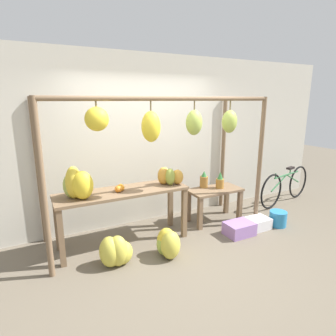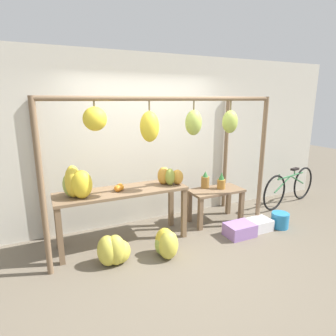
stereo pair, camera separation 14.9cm
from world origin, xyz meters
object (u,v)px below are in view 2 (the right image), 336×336
Objects in this scene: banana_pile_ground_right at (166,243)px; blue_bucket at (280,220)px; banana_pile_on_table at (77,184)px; parked_bicycle at (290,187)px; banana_pile_ground_left at (113,251)px; fruit_crate_white at (240,230)px; fruit_crate_purple at (258,225)px; orange_pile at (119,188)px; pineapple_cluster at (213,181)px; papaya_pile at (169,176)px.

banana_pile_ground_right reaches higher than blue_bucket.
parked_bicycle is at bearing 1.94° from banana_pile_on_table.
banana_pile_ground_left is at bearing -55.37° from banana_pile_on_table.
parked_bicycle is at bearing 9.30° from banana_pile_ground_left.
fruit_crate_white reaches higher than fruit_crate_purple.
parked_bicycle is (1.79, 0.69, 0.26)m from fruit_crate_white.
banana_pile_on_table reaches higher than banana_pile_ground_left.
banana_pile_ground_left is at bearing -170.70° from parked_bicycle.
orange_pile reaches higher than banana_pile_ground_right.
banana_pile_ground_left is 1.04× the size of fruit_crate_white.
banana_pile_on_table is at bearing -175.94° from pineapple_cluster.
orange_pile is 1.97m from fruit_crate_white.
orange_pile reaches higher than fruit_crate_white.
banana_pile_ground_left reaches higher than fruit_crate_white.
orange_pile is at bearing 166.60° from blue_bucket.
blue_bucket is 0.40m from fruit_crate_purple.
blue_bucket is at bearing -18.21° from papaya_pile.
blue_bucket is at bearing -2.65° from fruit_crate_white.
fruit_crate_purple is (-1.38, -0.65, -0.27)m from parked_bicycle.
fruit_crate_white is 1.11× the size of fruit_crate_purple.
fruit_crate_white is (1.73, -0.57, -0.76)m from orange_pile.
fruit_crate_white is at bearing -2.10° from banana_pile_ground_left.
banana_pile_ground_left is 1.63× the size of blue_bucket.
parked_bicycle is at bearing 36.31° from blue_bucket.
blue_bucket is 1.25m from parked_bicycle.
orange_pile is 1.70m from pineapple_cluster.
papaya_pile is (1.34, -0.01, -0.05)m from banana_pile_on_table.
parked_bicycle is at bearing 25.39° from fruit_crate_purple.
banana_pile_ground_left is at bearing -161.68° from pineapple_cluster.
fruit_crate_white is at bearing 177.35° from blue_bucket.
banana_pile_on_table is 1.43m from banana_pile_ground_right.
fruit_crate_purple is (2.71, -0.52, -0.90)m from banana_pile_on_table.
blue_bucket is 0.71× the size of fruit_crate_purple.
fruit_crate_purple is (-0.39, 0.07, -0.04)m from blue_bucket.
banana_pile_ground_right is at bearing -166.70° from parked_bicycle.
papaya_pile reaches higher than parked_bicycle.
banana_pile_ground_right is at bearing 179.96° from blue_bucket.
pineapple_cluster reaches higher than banana_pile_ground_right.
orange_pile is 0.47× the size of pineapple_cluster.
pineapple_cluster is 0.93m from fruit_crate_white.
fruit_crate_purple is at bearing 4.71° from fruit_crate_white.
banana_pile_ground_left is at bearing 177.74° from blue_bucket.
banana_pile_on_table is 0.27× the size of parked_bicycle.
papaya_pile is (-2.75, -0.15, 0.58)m from parked_bicycle.
banana_pile_ground_right is 0.27× the size of parked_bicycle.
papaya_pile reaches higher than banana_pile_ground_right.
blue_bucket is (2.53, -0.60, -0.73)m from orange_pile.
papaya_pile is (-0.96, 0.54, 0.84)m from fruit_crate_white.
papaya_pile reaches higher than fruit_crate_purple.
parked_bicycle is 2.81m from papaya_pile.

